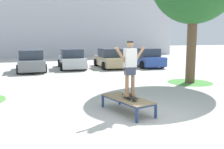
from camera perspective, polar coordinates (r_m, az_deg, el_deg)
name	(u,v)px	position (r m, az deg, el deg)	size (l,w,h in m)	color
ground_plane	(146,120)	(7.30, 7.83, -10.30)	(120.00, 120.00, 0.00)	#B7B5AD
building_facade	(32,13)	(33.09, -17.92, 13.20)	(37.01, 4.00, 10.65)	silver
skate_box	(127,100)	(7.84, 3.53, -5.77)	(1.20, 2.03, 0.46)	navy
skateboard	(130,97)	(7.71, 4.09, -5.07)	(0.24, 0.81, 0.09)	black
skater	(130,65)	(7.54, 4.16, 2.30)	(1.00, 0.30, 1.69)	#8E6647
grass_patch_near_right	(190,82)	(13.73, 17.41, -1.74)	(2.32, 2.32, 0.01)	#47893D
car_grey	(31,61)	(18.50, -18.07, 2.91)	(1.94, 4.21, 1.50)	slate
car_silver	(72,59)	(19.38, -9.25, 3.44)	(2.10, 4.29, 1.50)	#B7BABF
car_tan	(110,59)	(19.68, -0.44, 3.63)	(2.02, 4.25, 1.50)	tan
car_blue	(146,58)	(20.55, 7.74, 3.75)	(2.03, 4.26, 1.50)	#28479E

